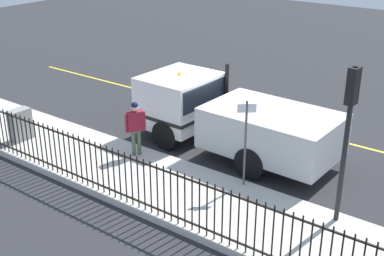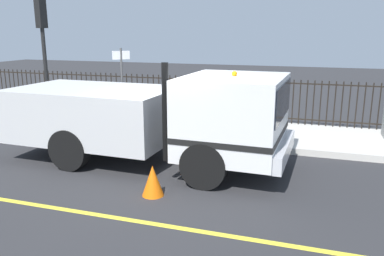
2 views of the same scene
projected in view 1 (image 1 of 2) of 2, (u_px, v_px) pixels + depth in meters
name	position (u px, v px, depth m)	size (l,w,h in m)	color
ground_plane	(214.00, 142.00, 17.21)	(57.18, 57.18, 0.00)	#2B2B2D
sidewalk_slab	(146.00, 179.00, 14.61)	(2.95, 25.99, 0.18)	beige
lane_marking	(253.00, 119.00, 19.09)	(0.12, 23.39, 0.01)	yellow
work_truck	(221.00, 113.00, 16.24)	(2.63, 6.77, 2.50)	white
worker_standing	(135.00, 123.00, 15.48)	(0.56, 0.44, 1.73)	maroon
iron_fence	(111.00, 172.00, 13.31)	(0.04, 22.13, 1.43)	black
traffic_light_near	(349.00, 115.00, 11.48)	(0.31, 0.23, 3.86)	black
utility_cabinet	(20.00, 125.00, 16.74)	(0.71, 0.39, 1.05)	gray
traffic_cone	(236.00, 120.00, 18.21)	(0.42, 0.42, 0.61)	orange
street_sign	(246.00, 134.00, 13.56)	(0.34, 0.40, 2.45)	#4C4C4C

